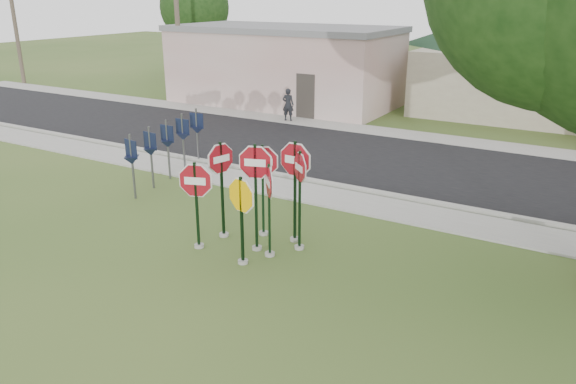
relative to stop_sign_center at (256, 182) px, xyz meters
The scene contains 20 objects.
ground 2.22m from the stop_sign_center, 96.05° to the right, with size 120.00×120.00×0.00m, color #35531F.
sidewalk_near 4.46m from the stop_sign_center, 92.02° to the left, with size 60.00×1.60×0.06m, color gray.
road 8.79m from the stop_sign_center, 90.97° to the left, with size 60.00×7.00×0.04m, color black.
sidewalk_far 13.04m from the stop_sign_center, 90.65° to the left, with size 60.00×1.60×0.06m, color gray.
curb 5.39m from the stop_sign_center, 91.63° to the left, with size 60.00×0.20×0.14m, color gray.
stop_sign_center is the anchor object (origin of this frame).
stop_sign_yellow 0.89m from the stop_sign_center, 80.71° to the right, with size 1.07×0.26×2.20m.
stop_sign_left 1.47m from the stop_sign_center, 154.36° to the right, with size 1.07×0.40×2.29m.
stop_sign_right 0.55m from the stop_sign_center, 16.31° to the right, with size 0.71×0.79×2.37m.
stop_sign_back_right 1.05m from the stop_sign_center, 59.07° to the left, with size 1.17×0.24×2.70m.
stop_sign_back_left 0.91m from the stop_sign_center, 112.45° to the left, with size 0.96×0.53×2.50m.
stop_sign_far_right 1.04m from the stop_sign_center, 32.64° to the left, with size 0.76×0.63×2.56m.
stop_sign_far_left 1.20m from the stop_sign_center, 168.83° to the left, with size 0.29×1.02×2.59m.
route_sign_row 6.39m from the stop_sign_center, 150.60° to the left, with size 1.43×4.63×2.00m.
building_stucco 18.98m from the stop_sign_center, 118.81° to the left, with size 12.20×6.20×4.20m.
building_house 20.80m from the stop_sign_center, 84.85° to the left, with size 11.60×11.60×6.20m.
utility_pole_near 20.04m from the stop_sign_center, 135.66° to the left, with size 2.20×0.26×9.50m.
utility_pole_far 31.50m from the stop_sign_center, 153.84° to the left, with size 2.20×0.26×9.00m.
bg_tree_left 30.46m from the stop_sign_center, 131.68° to the left, with size 4.90×4.90×7.35m.
pedestrian 14.32m from the stop_sign_center, 117.40° to the left, with size 0.56×0.37×1.54m, color black.
Camera 1 is at (7.06, -8.91, 5.89)m, focal length 35.00 mm.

